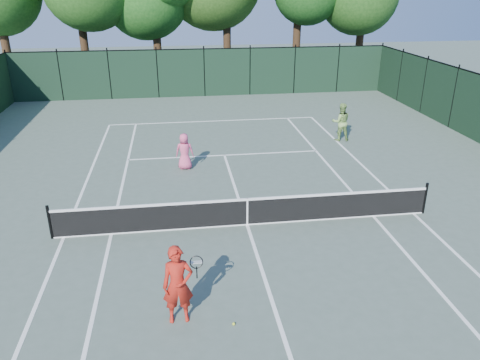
{
  "coord_description": "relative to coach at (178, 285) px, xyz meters",
  "views": [
    {
      "loc": [
        -2.02,
        -12.64,
        6.95
      ],
      "look_at": [
        -0.08,
        1.0,
        1.1
      ],
      "focal_mm": 35.0,
      "sensor_mm": 36.0,
      "label": 1
    }
  ],
  "objects": [
    {
      "name": "sideline_doubles_left",
      "position": [
        -3.32,
        4.14,
        -0.92
      ],
      "size": [
        0.1,
        23.77,
        0.01
      ],
      "primitive_type": "cube",
      "color": "white",
      "rests_on": "ground"
    },
    {
      "name": "sideline_doubles_right",
      "position": [
        7.65,
        4.14,
        -0.92
      ],
      "size": [
        0.1,
        23.77,
        0.01
      ],
      "primitive_type": "cube",
      "color": "white",
      "rests_on": "ground"
    },
    {
      "name": "baseline_far",
      "position": [
        2.17,
        16.03,
        -0.92
      ],
      "size": [
        10.97,
        0.1,
        0.01
      ],
      "primitive_type": "cube",
      "color": "white",
      "rests_on": "ground"
    },
    {
      "name": "center_service_line",
      "position": [
        2.17,
        4.14,
        -0.92
      ],
      "size": [
        0.1,
        12.8,
        0.01
      ],
      "primitive_type": "cube",
      "color": "white",
      "rests_on": "ground"
    },
    {
      "name": "fence_far",
      "position": [
        2.17,
        22.14,
        0.58
      ],
      "size": [
        24.0,
        0.05,
        3.0
      ],
      "primitive_type": "cube",
      "color": "black",
      "rests_on": "ground"
    },
    {
      "name": "coach",
      "position": [
        0.0,
        0.0,
        0.0
      ],
      "size": [
        0.93,
        0.66,
        1.85
      ],
      "rotation": [
        0.0,
        0.0,
        0.05
      ],
      "color": "red",
      "rests_on": "ground"
    },
    {
      "name": "service_line_far",
      "position": [
        2.17,
        10.54,
        -0.92
      ],
      "size": [
        8.23,
        0.1,
        0.01
      ],
      "primitive_type": "cube",
      "color": "white",
      "rests_on": "ground"
    },
    {
      "name": "loose_ball_midcourt",
      "position": [
        1.16,
        -0.36,
        -0.89
      ],
      "size": [
        0.07,
        0.07,
        0.07
      ],
      "primitive_type": "sphere",
      "color": "#BDCE2A",
      "rests_on": "ground"
    },
    {
      "name": "tennis_net",
      "position": [
        2.17,
        4.14,
        -0.45
      ],
      "size": [
        11.69,
        0.09,
        1.06
      ],
      "color": "black",
      "rests_on": "ground"
    },
    {
      "name": "ground",
      "position": [
        2.17,
        4.14,
        -0.92
      ],
      "size": [
        90.0,
        90.0,
        0.0
      ],
      "primitive_type": "plane",
      "color": "#4B5C4F",
      "rests_on": "ground"
    },
    {
      "name": "player_green",
      "position": [
        7.83,
        11.87,
        -0.03
      ],
      "size": [
        0.93,
        0.76,
        1.79
      ],
      "rotation": [
        0.0,
        0.0,
        3.04
      ],
      "color": "#81AA55",
      "rests_on": "ground"
    },
    {
      "name": "player_pink",
      "position": [
        0.43,
        9.2,
        -0.19
      ],
      "size": [
        0.76,
        0.53,
        1.47
      ],
      "rotation": [
        0.0,
        0.0,
        3.04
      ],
      "color": "#E35080",
      "rests_on": "ground"
    },
    {
      "name": "sideline_singles_left",
      "position": [
        -1.95,
        4.14,
        -0.92
      ],
      "size": [
        0.1,
        23.77,
        0.01
      ],
      "primitive_type": "cube",
      "color": "white",
      "rests_on": "ground"
    },
    {
      "name": "sideline_singles_right",
      "position": [
        6.28,
        4.14,
        -0.92
      ],
      "size": [
        0.1,
        23.77,
        0.01
      ],
      "primitive_type": "cube",
      "color": "white",
      "rests_on": "ground"
    }
  ]
}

